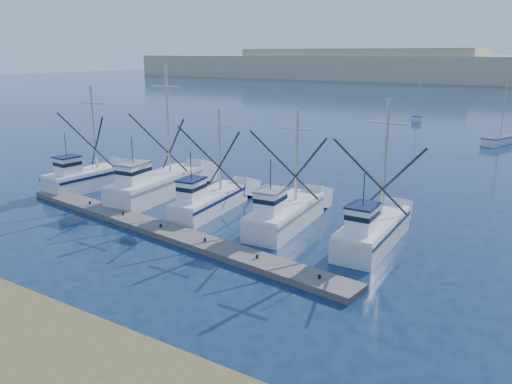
% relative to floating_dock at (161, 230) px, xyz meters
% --- Properties ---
extents(ground, '(500.00, 500.00, 0.00)m').
position_rel_floating_dock_xyz_m(ground, '(9.41, -6.45, -0.19)').
color(ground, '#0D1C39').
rests_on(ground, ground).
extents(floating_dock, '(28.40, 5.45, 0.38)m').
position_rel_floating_dock_xyz_m(floating_dock, '(0.00, 0.00, 0.00)').
color(floating_dock, '#67625C').
rests_on(floating_dock, ground).
extents(trawler_fleet, '(27.84, 9.72, 10.38)m').
position_rel_floating_dock_xyz_m(trawler_fleet, '(-0.45, 5.11, 0.80)').
color(trawler_fleet, silver).
rests_on(trawler_fleet, ground).
extents(sailboat_near, '(3.68, 6.25, 8.10)m').
position_rel_floating_dock_xyz_m(sailboat_near, '(14.19, 47.15, 0.30)').
color(sailboat_near, silver).
rests_on(sailboat_near, ground).
extents(sailboat_far, '(3.20, 6.47, 8.10)m').
position_rel_floating_dock_xyz_m(sailboat_far, '(-1.05, 65.45, 0.31)').
color(sailboat_far, silver).
rests_on(sailboat_far, ground).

